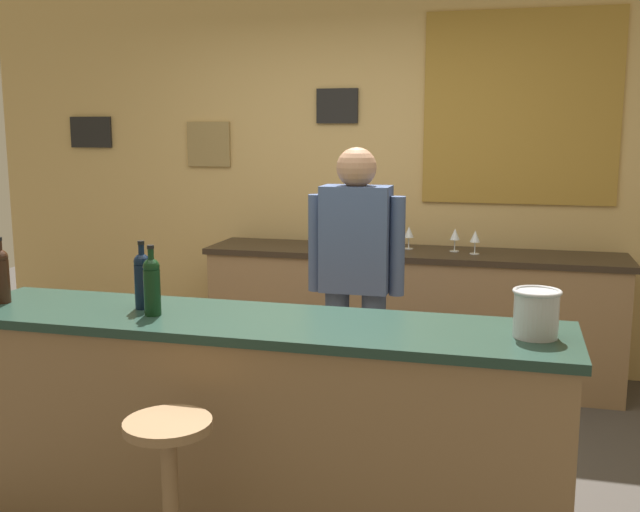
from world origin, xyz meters
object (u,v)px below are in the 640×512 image
(wine_bottle_c, at_px, (152,284))
(coffee_mug, at_px, (382,242))
(wine_bottle_a, at_px, (1,274))
(wine_glass_b, at_px, (455,235))
(bartender, at_px, (356,277))
(bar_stool, at_px, (170,478))
(wine_glass_a, at_px, (409,233))
(wine_glass_c, at_px, (475,237))
(ice_bucket, at_px, (536,312))
(wine_bottle_b, at_px, (142,279))

(wine_bottle_c, bearing_deg, coffee_mug, 73.60)
(wine_bottle_a, relative_size, wine_glass_b, 1.97)
(bartender, distance_m, wine_bottle_c, 1.19)
(bar_stool, height_order, wine_bottle_c, wine_bottle_c)
(wine_bottle_a, xyz_separation_m, wine_glass_a, (1.58, 2.15, -0.05))
(wine_bottle_c, height_order, wine_glass_a, wine_bottle_c)
(bar_stool, distance_m, wine_glass_b, 2.84)
(wine_glass_b, height_order, coffee_mug, wine_glass_b)
(wine_glass_b, bearing_deg, wine_glass_c, -28.13)
(bar_stool, xyz_separation_m, wine_bottle_a, (-1.10, 0.55, 0.60))
(bartender, distance_m, wine_glass_c, 1.25)
(bartender, distance_m, wine_bottle_a, 1.74)
(wine_bottle_c, distance_m, ice_bucket, 1.59)
(wine_glass_a, relative_size, wine_glass_b, 1.00)
(ice_bucket, height_order, wine_glass_a, ice_bucket)
(wine_glass_a, bearing_deg, coffee_mug, -158.48)
(wine_glass_c, bearing_deg, coffee_mug, 176.95)
(wine_glass_b, bearing_deg, wine_bottle_c, -117.29)
(wine_glass_b, distance_m, coffee_mug, 0.49)
(coffee_mug, bearing_deg, wine_bottle_b, -109.68)
(wine_bottle_c, distance_m, wine_glass_b, 2.42)
(bar_stool, relative_size, wine_bottle_c, 2.22)
(wine_bottle_a, relative_size, wine_glass_c, 1.97)
(bartender, distance_m, wine_bottle_b, 1.17)
(wine_bottle_c, bearing_deg, bartender, 54.48)
(wine_bottle_a, height_order, wine_glass_a, wine_bottle_a)
(wine_bottle_b, relative_size, wine_glass_a, 1.97)
(wine_glass_a, xyz_separation_m, wine_glass_b, (0.31, -0.03, 0.00))
(bartender, bearing_deg, wine_glass_b, 70.40)
(bartender, height_order, ice_bucket, bartender)
(wine_glass_c, bearing_deg, bar_stool, -109.72)
(wine_bottle_c, bearing_deg, wine_glass_a, 69.93)
(bar_stool, distance_m, wine_glass_c, 2.82)
(ice_bucket, bearing_deg, wine_glass_a, 110.43)
(ice_bucket, height_order, coffee_mug, ice_bucket)
(wine_glass_c, distance_m, coffee_mug, 0.63)
(wine_bottle_a, bearing_deg, coffee_mug, 56.01)
(wine_bottle_b, height_order, ice_bucket, wine_bottle_b)
(wine_glass_c, relative_size, coffee_mug, 1.24)
(bar_stool, height_order, wine_bottle_b, wine_bottle_b)
(wine_bottle_b, height_order, wine_bottle_c, same)
(bartender, bearing_deg, bar_stool, -104.05)
(bartender, bearing_deg, wine_bottle_a, -147.70)
(wine_glass_b, xyz_separation_m, coffee_mug, (-0.49, -0.04, -0.06))
(wine_bottle_a, relative_size, wine_bottle_b, 1.00)
(wine_bottle_a, distance_m, wine_bottle_b, 0.68)
(wine_glass_b, bearing_deg, wine_bottle_b, -120.48)
(bartender, xyz_separation_m, wine_glass_a, (0.11, 1.22, 0.07))
(bartender, xyz_separation_m, wine_glass_b, (0.42, 1.19, 0.07))
(wine_glass_a, xyz_separation_m, coffee_mug, (-0.18, -0.07, -0.06))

